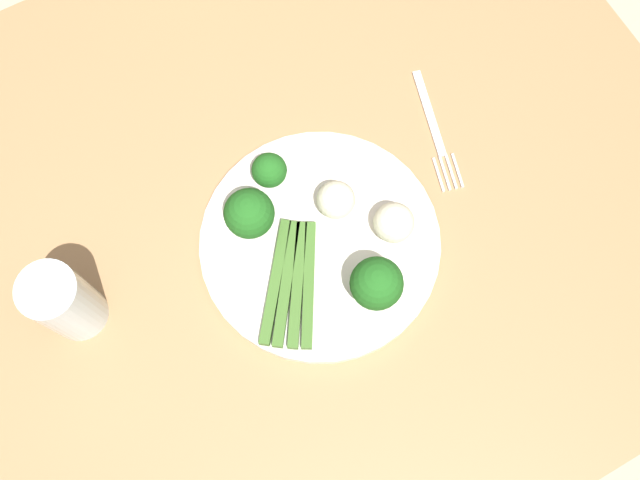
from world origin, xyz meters
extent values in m
cube|color=#B7A88E|center=(0.00, 0.00, -0.01)|extent=(6.00, 6.00, 0.02)
cube|color=#9E754C|center=(0.00, 0.00, 0.72)|extent=(1.14, 0.86, 0.04)
cylinder|color=#9E754C|center=(-0.51, -0.37, 0.35)|extent=(0.07, 0.07, 0.70)
cylinder|color=olive|center=(-0.38, -0.47, 0.23)|extent=(0.04, 0.04, 0.45)
cylinder|color=olive|center=(-0.05, -0.49, 0.23)|extent=(0.04, 0.04, 0.45)
cylinder|color=silver|center=(-0.08, 0.05, 0.75)|extent=(0.28, 0.28, 0.01)
cube|color=#3D6626|center=(-0.01, 0.07, 0.76)|extent=(0.10, 0.12, 0.01)
cube|color=#3D6626|center=(-0.02, 0.08, 0.76)|extent=(0.10, 0.12, 0.01)
cube|color=#3D6626|center=(-0.03, 0.09, 0.76)|extent=(0.09, 0.13, 0.01)
cube|color=#3D6626|center=(-0.04, 0.10, 0.76)|extent=(0.08, 0.13, 0.01)
cylinder|color=#4C7F2B|center=(-0.10, 0.14, 0.77)|extent=(0.02, 0.02, 0.02)
sphere|color=#1E5B1C|center=(-0.10, 0.14, 0.80)|extent=(0.06, 0.06, 0.06)
cylinder|color=#4C7F2B|center=(-0.06, -0.04, 0.76)|extent=(0.01, 0.01, 0.01)
sphere|color=#1E5B1C|center=(-0.06, -0.04, 0.79)|extent=(0.04, 0.04, 0.04)
cylinder|color=#4C7F2B|center=(-0.02, 0.00, 0.77)|extent=(0.02, 0.02, 0.02)
sphere|color=#1E5B1C|center=(-0.02, 0.00, 0.80)|extent=(0.06, 0.06, 0.06)
sphere|color=beige|center=(-0.11, 0.03, 0.78)|extent=(0.04, 0.04, 0.04)
sphere|color=beige|center=(-0.16, 0.08, 0.78)|extent=(0.05, 0.05, 0.05)
cube|color=silver|center=(-0.28, -0.03, 0.74)|extent=(0.04, 0.12, 0.00)
cube|color=silver|center=(-0.25, 0.05, 0.74)|extent=(0.01, 0.04, 0.00)
cube|color=silver|center=(-0.25, 0.05, 0.74)|extent=(0.01, 0.04, 0.00)
cube|color=silver|center=(-0.26, 0.05, 0.74)|extent=(0.01, 0.04, 0.00)
cube|color=silver|center=(-0.27, 0.05, 0.74)|extent=(0.01, 0.04, 0.00)
cylinder|color=silver|center=(0.20, -0.01, 0.80)|extent=(0.06, 0.06, 0.12)
camera|label=1|loc=(0.05, 0.28, 1.57)|focal=41.44mm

